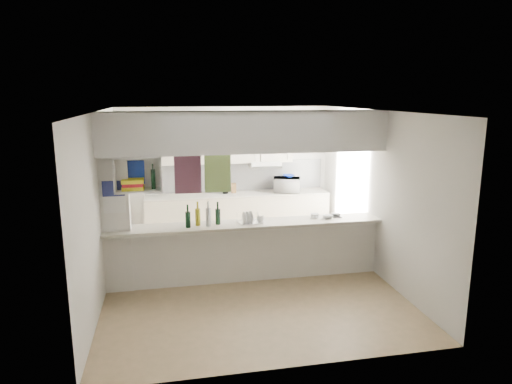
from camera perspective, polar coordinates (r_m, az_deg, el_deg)
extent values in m
plane|color=#937D55|center=(7.26, -1.18, -10.88)|extent=(4.80, 4.80, 0.00)
plane|color=white|center=(6.69, -1.27, 10.09)|extent=(4.80, 4.80, 0.00)
plane|color=silver|center=(9.19, -3.84, 2.47)|extent=(4.20, 0.00, 4.20)
plane|color=silver|center=(6.82, -18.87, -1.56)|extent=(0.00, 4.80, 4.80)
plane|color=silver|center=(7.50, 14.77, -0.10)|extent=(0.00, 4.80, 4.80)
cube|color=silver|center=(7.10, -1.19, -7.61)|extent=(4.20, 0.15, 0.88)
cube|color=#BDB7A6|center=(6.96, -1.21, -4.04)|extent=(4.20, 0.50, 0.04)
cube|color=white|center=(6.70, -1.26, 7.53)|extent=(4.20, 0.50, 0.60)
cube|color=silver|center=(6.80, -17.20, -1.49)|extent=(0.40, 0.18, 2.60)
cube|color=#191E4C|center=(6.65, -17.41, 0.41)|extent=(0.30, 0.01, 0.22)
cube|color=white|center=(6.70, -17.29, -1.52)|extent=(0.30, 0.01, 0.24)
cube|color=#2E1425|center=(6.91, -8.53, 2.35)|extent=(0.40, 0.02, 0.62)
cube|color=#176752|center=(6.94, -4.81, 2.49)|extent=(0.40, 0.02, 0.62)
cube|color=white|center=(6.63, -14.39, 0.21)|extent=(0.65, 0.35, 0.02)
cube|color=white|center=(6.55, -14.61, 4.28)|extent=(0.65, 0.35, 0.02)
cube|color=white|center=(6.74, -14.43, 2.46)|extent=(0.65, 0.02, 0.50)
cube|color=white|center=(6.61, -17.20, 2.11)|extent=(0.02, 0.35, 0.50)
cube|color=white|center=(6.57, -11.78, 2.35)|extent=(0.02, 0.35, 0.50)
cube|color=gold|center=(6.63, -15.10, 0.50)|extent=(0.30, 0.24, 0.05)
cube|color=#AD1724|center=(6.62, -15.12, 0.92)|extent=(0.28, 0.22, 0.05)
cube|color=gold|center=(6.61, -15.15, 1.35)|extent=(0.30, 0.24, 0.05)
cube|color=navy|center=(6.71, -14.87, 2.39)|extent=(0.26, 0.02, 0.34)
cylinder|color=black|center=(6.59, -12.73, 1.58)|extent=(0.06, 0.06, 0.28)
cube|color=silver|center=(9.11, -2.27, -3.07)|extent=(3.60, 0.60, 0.90)
cube|color=#BDB7A6|center=(9.00, -2.29, -0.28)|extent=(3.60, 0.63, 0.03)
cube|color=silver|center=(9.21, -2.59, 2.01)|extent=(3.60, 0.03, 0.60)
cube|color=silver|center=(8.94, -3.75, 5.96)|extent=(2.62, 0.34, 0.72)
cube|color=white|center=(9.05, 1.07, 3.51)|extent=(0.60, 0.46, 0.12)
cube|color=silver|center=(8.83, 1.38, 3.06)|extent=(0.60, 0.02, 0.05)
imported|color=white|center=(9.12, 3.88, 0.90)|extent=(0.59, 0.48, 0.29)
imported|color=navy|center=(9.13, 4.07, 2.00)|extent=(0.23, 0.23, 0.06)
cube|color=silver|center=(6.96, -0.76, -3.80)|extent=(0.39, 0.32, 0.01)
cylinder|color=white|center=(6.91, -1.45, -3.11)|extent=(0.04, 0.18, 0.18)
cylinder|color=white|center=(6.92, -1.03, -3.07)|extent=(0.04, 0.18, 0.18)
cylinder|color=white|center=(6.94, -0.62, -3.02)|extent=(0.04, 0.18, 0.18)
imported|color=white|center=(6.94, 0.55, -3.40)|extent=(0.14, 0.14, 0.09)
cylinder|color=black|center=(6.76, -8.51, -3.44)|extent=(0.08, 0.08, 0.24)
cylinder|color=black|center=(6.72, -8.55, -2.02)|extent=(0.03, 0.03, 0.11)
cylinder|color=olive|center=(6.85, -7.29, -3.14)|extent=(0.08, 0.08, 0.25)
cylinder|color=olive|center=(6.80, -7.33, -1.66)|extent=(0.03, 0.03, 0.11)
cylinder|color=silver|center=(6.78, -5.97, -3.18)|extent=(0.08, 0.08, 0.27)
cylinder|color=silver|center=(6.73, -6.01, -1.63)|extent=(0.03, 0.03, 0.11)
cylinder|color=black|center=(6.87, -4.79, -3.09)|extent=(0.08, 0.08, 0.24)
cylinder|color=black|center=(6.83, -4.81, -1.69)|extent=(0.03, 0.03, 0.11)
cylinder|color=silver|center=(7.31, 7.35, -2.93)|extent=(0.12, 0.12, 0.06)
cube|color=silver|center=(7.28, 8.92, -3.08)|extent=(0.12, 0.09, 0.05)
cube|color=silver|center=(7.43, 9.93, -2.81)|extent=(0.12, 0.09, 0.05)
cube|color=black|center=(7.37, 10.10, -3.10)|extent=(0.14, 0.07, 0.01)
cylinder|color=black|center=(8.99, -3.85, 0.31)|extent=(0.11, 0.11, 0.16)
cube|color=brown|center=(9.04, -2.80, 0.51)|extent=(0.10, 0.09, 0.19)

